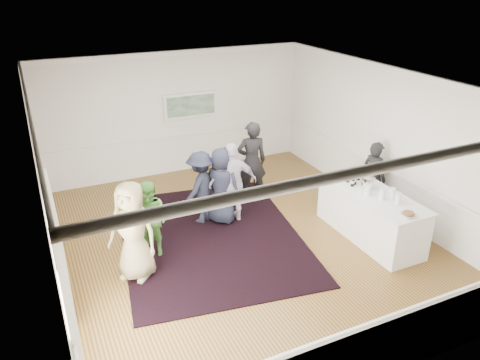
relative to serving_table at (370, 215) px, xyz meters
name	(u,v)px	position (x,y,z in m)	size (l,w,h in m)	color
floor	(241,240)	(-2.41, 0.97, -0.50)	(8.00, 8.00, 0.00)	olive
ceiling	(241,82)	(-2.41, 0.97, 2.70)	(7.00, 8.00, 0.02)	white
wall_left	(43,202)	(-5.91, 0.97, 1.10)	(0.02, 8.00, 3.20)	white
wall_right	(387,141)	(1.09, 0.97, 1.10)	(0.02, 8.00, 3.20)	white
wall_back	(176,113)	(-2.41, 4.97, 1.10)	(7.00, 0.02, 3.20)	white
wall_front	(386,285)	(-2.41, -3.03, 1.10)	(7.00, 0.02, 3.20)	white
wainscoting	(241,218)	(-2.41, 0.97, 0.00)	(7.00, 8.00, 1.00)	white
mirror	(39,163)	(-5.86, 2.27, 1.30)	(0.05, 1.25, 1.85)	#F19A46
doorway	(62,275)	(-5.86, -0.93, 0.91)	(0.10, 1.78, 2.56)	white
landscape_painting	(191,105)	(-2.01, 4.92, 1.28)	(1.44, 0.06, 0.66)	white
area_rug	(211,236)	(-2.93, 1.33, -0.49)	(3.49, 4.59, 0.02)	black
serving_table	(370,215)	(0.00, 0.00, 0.00)	(0.93, 2.46, 1.00)	white
bartender	(374,177)	(0.79, 0.89, 0.32)	(0.60, 0.39, 1.64)	black
guest_tan	(133,231)	(-4.62, 0.65, 0.41)	(0.89, 0.58, 1.83)	tan
guest_green	(150,219)	(-4.17, 1.24, 0.24)	(0.73, 0.57, 1.49)	#5BAE45
guest_lilac	(233,183)	(-2.22, 1.81, 0.38)	(1.04, 0.43, 1.77)	silver
guest_dark_a	(201,187)	(-2.84, 2.06, 0.29)	(1.03, 0.59, 1.59)	#1D2030
guest_dark_b	(252,161)	(-1.39, 2.58, 0.45)	(0.69, 0.46, 1.91)	black
guest_navy	(222,186)	(-2.45, 1.86, 0.34)	(0.82, 0.53, 1.68)	#1D2030
wine_bottles	(357,175)	(0.00, 0.53, 0.65)	(0.46, 0.29, 0.31)	black
juice_pitchers	(385,194)	(-0.01, -0.33, 0.62)	(0.43, 0.65, 0.24)	#7ABF44
ice_bucket	(368,183)	(0.00, 0.18, 0.61)	(0.26, 0.26, 0.24)	silver
nut_bowl	(408,214)	(-0.08, -1.04, 0.53)	(0.27, 0.27, 0.07)	white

